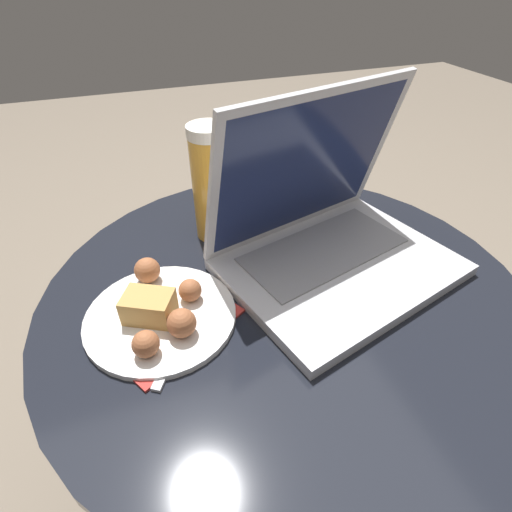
{
  "coord_description": "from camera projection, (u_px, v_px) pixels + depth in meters",
  "views": [
    {
      "loc": [
        -0.19,
        -0.41,
        0.9
      ],
      "look_at": [
        -0.05,
        0.0,
        0.57
      ],
      "focal_mm": 28.0,
      "sensor_mm": 36.0,
      "label": 1
    }
  ],
  "objects": [
    {
      "name": "ground_plane",
      "position": [
        275.0,
        448.0,
        0.91
      ],
      "size": [
        6.0,
        6.0,
        0.0
      ],
      "primitive_type": "plane",
      "color": "#726656"
    },
    {
      "name": "table",
      "position": [
        281.0,
        345.0,
        0.69
      ],
      "size": [
        0.73,
        0.73,
        0.5
      ],
      "color": "#9E9EA3",
      "rests_on": "ground_plane"
    },
    {
      "name": "napkin",
      "position": [
        170.0,
        324.0,
        0.54
      ],
      "size": [
        0.21,
        0.19,
        0.0
      ],
      "color": "#B7332D",
      "rests_on": "table"
    },
    {
      "name": "laptop",
      "position": [
        328.0,
        233.0,
        0.62
      ],
      "size": [
        0.4,
        0.34,
        0.27
      ],
      "color": "silver",
      "rests_on": "table"
    },
    {
      "name": "beer_glass",
      "position": [
        212.0,
        184.0,
        0.66
      ],
      "size": [
        0.07,
        0.07,
        0.2
      ],
      "color": "gold",
      "rests_on": "table"
    },
    {
      "name": "snack_plate",
      "position": [
        160.0,
        310.0,
        0.55
      ],
      "size": [
        0.21,
        0.21,
        0.05
      ],
      "color": "white",
      "rests_on": "table"
    },
    {
      "name": "fork",
      "position": [
        188.0,
        321.0,
        0.55
      ],
      "size": [
        0.12,
        0.17,
        0.0
      ],
      "color": "silver",
      "rests_on": "table"
    }
  ]
}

